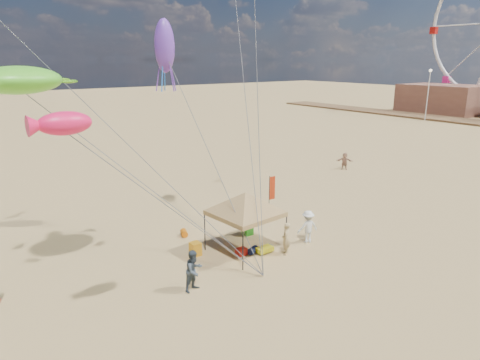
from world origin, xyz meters
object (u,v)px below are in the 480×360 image
(feather_flag, at_px, (271,191))
(cooler_red, at_px, (241,252))
(chair_yellow, at_px, (195,249))
(chair_green, at_px, (248,229))
(person_near_b, at_px, (194,271))
(person_near_c, at_px, (308,227))
(person_far_c, at_px, (345,161))
(person_near_a, at_px, (286,239))
(canopy_tent, at_px, (245,195))
(lamp_north, at_px, (429,86))
(cooler_blue, at_px, (246,224))
(beach_cart, at_px, (264,249))

(feather_flag, height_order, cooler_red, feather_flag)
(chair_yellow, bearing_deg, chair_green, 8.76)
(person_near_b, bearing_deg, chair_green, 16.89)
(person_near_c, bearing_deg, person_far_c, -130.89)
(feather_flag, relative_size, person_near_a, 1.68)
(chair_yellow, relative_size, person_near_c, 0.38)
(canopy_tent, bearing_deg, lamp_north, 22.69)
(cooler_red, distance_m, chair_yellow, 2.35)
(person_near_b, distance_m, person_far_c, 24.29)
(chair_yellow, height_order, person_near_b, person_near_b)
(cooler_blue, height_order, beach_cart, cooler_blue)
(canopy_tent, relative_size, cooler_blue, 11.15)
(person_near_c, bearing_deg, chair_yellow, -6.00)
(cooler_blue, distance_m, chair_yellow, 4.63)
(person_far_c, relative_size, lamp_north, 0.19)
(person_near_b, bearing_deg, chair_yellow, 43.23)
(person_near_c, relative_size, person_far_c, 1.17)
(cooler_red, bearing_deg, feather_flag, 33.02)
(cooler_red, distance_m, person_near_a, 2.38)
(beach_cart, relative_size, person_near_c, 0.49)
(lamp_north, bearing_deg, beach_cart, -156.36)
(cooler_blue, height_order, person_near_b, person_near_b)
(lamp_north, bearing_deg, person_near_b, -157.21)
(cooler_red, relative_size, chair_yellow, 0.77)
(lamp_north, bearing_deg, feather_flag, -158.22)
(feather_flag, xyz_separation_m, beach_cart, (-3.28, -3.36, -1.74))
(person_near_a, height_order, person_near_c, person_near_c)
(cooler_red, relative_size, person_near_b, 0.29)
(feather_flag, xyz_separation_m, lamp_north, (50.56, 20.21, 3.57))
(chair_yellow, xyz_separation_m, beach_cart, (3.03, -1.88, -0.15))
(cooler_blue, xyz_separation_m, person_near_a, (-0.58, -4.14, 0.67))
(chair_green, distance_m, chair_yellow, 3.85)
(person_near_b, bearing_deg, lamp_north, 7.36)
(chair_yellow, xyz_separation_m, lamp_north, (56.87, 21.69, 5.17))
(cooler_blue, height_order, lamp_north, lamp_north)
(canopy_tent, bearing_deg, chair_yellow, 154.80)
(person_far_c, bearing_deg, cooler_red, -103.71)
(canopy_tent, height_order, lamp_north, lamp_north)
(person_far_c, bearing_deg, beach_cart, -100.95)
(cooler_red, bearing_deg, chair_yellow, 143.87)
(cooler_red, height_order, person_far_c, person_far_c)
(person_near_a, bearing_deg, lamp_north, 161.48)
(beach_cart, bearing_deg, person_near_b, -167.42)
(canopy_tent, height_order, cooler_red, canopy_tent)
(person_near_a, distance_m, person_near_c, 2.03)
(person_near_a, height_order, person_near_b, person_near_b)
(person_near_a, distance_m, lamp_north, 58.58)
(cooler_red, bearing_deg, canopy_tent, 31.19)
(chair_yellow, bearing_deg, feather_flag, 13.22)
(chair_green, bearing_deg, person_near_b, -147.68)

